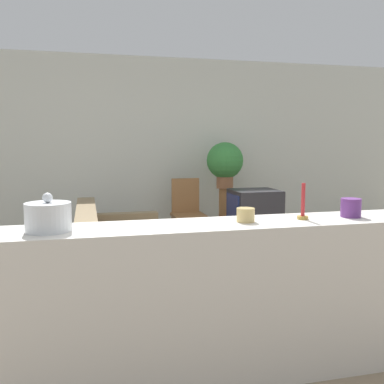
{
  "coord_description": "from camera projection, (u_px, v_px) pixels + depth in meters",
  "views": [
    {
      "loc": [
        -0.71,
        -3.05,
        1.43
      ],
      "look_at": [
        0.49,
        1.81,
        0.85
      ],
      "focal_mm": 40.0,
      "sensor_mm": 36.0,
      "label": 1
    }
  ],
  "objects": [
    {
      "name": "television",
      "position": [
        254.0,
        207.0,
        5.36
      ],
      "size": [
        0.58,
        0.53,
        0.44
      ],
      "color": "#232328",
      "rests_on": "tv_stand"
    },
    {
      "name": "foreground_counter",
      "position": [
        212.0,
        301.0,
        2.58
      ],
      "size": [
        2.98,
        0.44,
        0.95
      ],
      "color": "silver",
      "rests_on": "ground_plane"
    },
    {
      "name": "couch",
      "position": [
        121.0,
        255.0,
        4.43
      ],
      "size": [
        0.97,
        2.02,
        0.76
      ],
      "color": "#847051",
      "rests_on": "ground_plane"
    },
    {
      "name": "candle_jar",
      "position": [
        246.0,
        215.0,
        2.57
      ],
      "size": [
        0.11,
        0.11,
        0.08
      ],
      "color": "tan",
      "rests_on": "foreground_counter"
    },
    {
      "name": "coffee_tin",
      "position": [
        351.0,
        208.0,
        2.74
      ],
      "size": [
        0.13,
        0.13,
        0.12
      ],
      "color": "#66337F",
      "rests_on": "foreground_counter"
    },
    {
      "name": "plant_stand",
      "position": [
        224.0,
        214.0,
        6.32
      ],
      "size": [
        0.17,
        0.17,
        0.76
      ],
      "color": "olive",
      "rests_on": "ground_plane"
    },
    {
      "name": "candlestick",
      "position": [
        303.0,
        208.0,
        2.66
      ],
      "size": [
        0.07,
        0.07,
        0.23
      ],
      "color": "#B7933D",
      "rests_on": "foreground_counter"
    },
    {
      "name": "wall_back",
      "position": [
        135.0,
        148.0,
        6.43
      ],
      "size": [
        9.0,
        0.06,
        2.7
      ],
      "color": "silver",
      "rests_on": "ground_plane"
    },
    {
      "name": "potted_plant",
      "position": [
        225.0,
        162.0,
        6.23
      ],
      "size": [
        0.53,
        0.53,
        0.67
      ],
      "color": "#8E5B3D",
      "rests_on": "plant_stand"
    },
    {
      "name": "decorative_bowl",
      "position": [
        48.0,
        217.0,
        2.3
      ],
      "size": [
        0.24,
        0.24,
        0.21
      ],
      "color": "silver",
      "rests_on": "foreground_counter"
    },
    {
      "name": "ground_plane",
      "position": [
        187.0,
        330.0,
        3.28
      ],
      "size": [
        14.0,
        14.0,
        0.0
      ],
      "primitive_type": "plane",
      "color": "gray"
    },
    {
      "name": "tv_stand",
      "position": [
        254.0,
        240.0,
        5.41
      ],
      "size": [
        0.81,
        0.6,
        0.4
      ],
      "color": "olive",
      "rests_on": "ground_plane"
    },
    {
      "name": "wooden_chair",
      "position": [
        187.0,
        209.0,
        5.97
      ],
      "size": [
        0.44,
        0.44,
        0.93
      ],
      "color": "olive",
      "rests_on": "ground_plane"
    }
  ]
}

